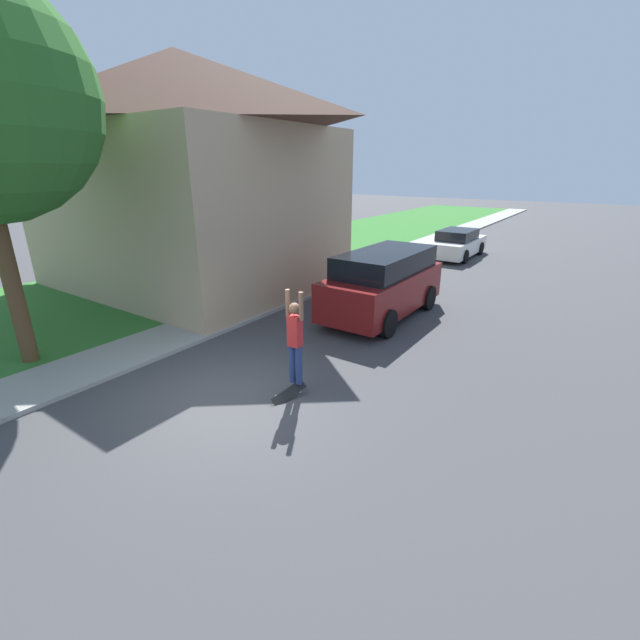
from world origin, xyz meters
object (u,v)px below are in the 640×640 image
skateboard (289,393)px  car_down_street (457,244)px  skateboarder (295,337)px  suv_parked (383,283)px

skateboard → car_down_street: bearing=96.6°
skateboard → skateboarder: bearing=92.1°
suv_parked → skateboard: (0.79, -5.62, -0.94)m
suv_parked → skateboard: bearing=-82.0°
car_down_street → skateboarder: bearing=-83.3°
skateboarder → skateboard: 1.16m
car_down_street → skateboarder: skateboarder is taller
suv_parked → car_down_street: (-1.08, 10.46, -0.38)m
car_down_street → skateboarder: size_ratio=2.31×
suv_parked → skateboarder: bearing=-81.7°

